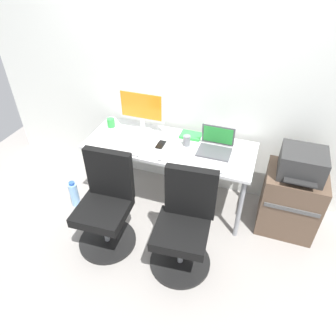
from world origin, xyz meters
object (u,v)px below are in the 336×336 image
object	(u,v)px
coffee_mug	(111,123)
water_bottle_on_floor	(74,194)
side_cabinet	(290,201)
printer	(302,163)
desktop_monitor	(142,108)
office_chair_right	(184,226)
office_chair_left	(106,206)
open_laptop	(216,145)

from	to	relation	value
coffee_mug	water_bottle_on_floor	bearing A→B (deg)	-113.56
side_cabinet	water_bottle_on_floor	world-z (taller)	side_cabinet
printer	water_bottle_on_floor	size ratio (longest dim) A/B	1.29
side_cabinet	coffee_mug	world-z (taller)	coffee_mug
desktop_monitor	side_cabinet	bearing A→B (deg)	-5.81
water_bottle_on_floor	coffee_mug	distance (m)	0.86
office_chair_right	side_cabinet	distance (m)	1.11
printer	desktop_monitor	size ratio (longest dim) A/B	0.83
office_chair_left	desktop_monitor	size ratio (longest dim) A/B	1.96
coffee_mug	open_laptop	bearing A→B (deg)	-3.55
desktop_monitor	printer	bearing A→B (deg)	-5.84
printer	office_chair_left	bearing A→B (deg)	-155.43
office_chair_left	water_bottle_on_floor	xyz separation A→B (m)	(-0.57, 0.29, -0.28)
side_cabinet	coffee_mug	xyz separation A→B (m)	(-1.91, 0.11, 0.44)
office_chair_left	desktop_monitor	world-z (taller)	desktop_monitor
water_bottle_on_floor	coffee_mug	bearing A→B (deg)	66.44
office_chair_right	printer	world-z (taller)	office_chair_right
office_chair_right	open_laptop	bearing A→B (deg)	84.64
office_chair_left	water_bottle_on_floor	bearing A→B (deg)	153.56
side_cabinet	desktop_monitor	size ratio (longest dim) A/B	1.37
open_laptop	coffee_mug	bearing A→B (deg)	176.45
office_chair_right	desktop_monitor	world-z (taller)	desktop_monitor
office_chair_left	desktop_monitor	bearing A→B (deg)	89.90
office_chair_right	side_cabinet	size ratio (longest dim) A/B	1.43
desktop_monitor	open_laptop	distance (m)	0.83
side_cabinet	printer	world-z (taller)	printer
side_cabinet	open_laptop	xyz separation A→B (m)	(-0.77, 0.03, 0.45)
office_chair_left	coffee_mug	xyz separation A→B (m)	(-0.34, 0.82, 0.34)
desktop_monitor	coffee_mug	xyz separation A→B (m)	(-0.34, -0.05, -0.20)
coffee_mug	side_cabinet	bearing A→B (deg)	-3.16
office_chair_right	printer	bearing A→B (deg)	40.49
side_cabinet	coffee_mug	size ratio (longest dim) A/B	7.14
side_cabinet	coffee_mug	distance (m)	1.96
printer	coffee_mug	distance (m)	1.91
printer	open_laptop	xyz separation A→B (m)	(-0.77, 0.04, 0.00)
water_bottle_on_floor	side_cabinet	bearing A→B (deg)	11.44
side_cabinet	open_laptop	bearing A→B (deg)	177.42
coffee_mug	office_chair_left	bearing A→B (deg)	-67.68
desktop_monitor	open_laptop	world-z (taller)	desktop_monitor
office_chair_left	office_chair_right	distance (m)	0.73
water_bottle_on_floor	open_laptop	bearing A→B (deg)	18.84
printer	desktop_monitor	bearing A→B (deg)	174.16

